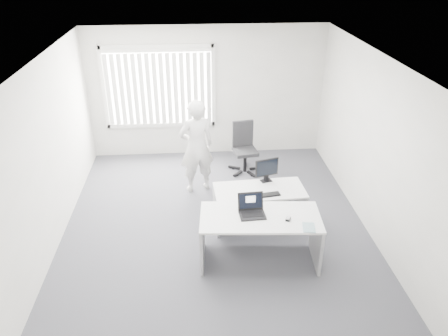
{
  "coord_description": "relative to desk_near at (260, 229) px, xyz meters",
  "views": [
    {
      "loc": [
        -0.32,
        -5.97,
        4.26
      ],
      "look_at": [
        0.15,
        0.15,
        1.06
      ],
      "focal_mm": 35.0,
      "sensor_mm": 36.0,
      "label": 1
    }
  ],
  "objects": [
    {
      "name": "monitor",
      "position": [
        0.28,
        1.22,
        0.31
      ],
      "size": [
        0.43,
        0.24,
        0.41
      ],
      "primitive_type": null,
      "rotation": [
        0.0,
        0.0,
        0.3
      ],
      "color": "black",
      "rests_on": "desk_far"
    },
    {
      "name": "wall_right",
      "position": [
        1.91,
        0.84,
        0.84
      ],
      "size": [
        0.02,
        6.0,
        2.8
      ],
      "primitive_type": "cube",
      "color": "silver",
      "rests_on": "ground"
    },
    {
      "name": "person",
      "position": [
        -0.86,
        2.19,
        0.34
      ],
      "size": [
        0.76,
        0.61,
        1.8
      ],
      "primitive_type": "imported",
      "rotation": [
        0.0,
        0.0,
        3.44
      ],
      "color": "silver",
      "rests_on": "ground"
    },
    {
      "name": "blinds",
      "position": [
        -1.59,
        3.74,
        0.96
      ],
      "size": [
        2.2,
        0.1,
        1.5
      ],
      "primitive_type": null,
      "color": "silver",
      "rests_on": "wall_back"
    },
    {
      "name": "laptop",
      "position": [
        -0.11,
        0.02,
        0.36
      ],
      "size": [
        0.39,
        0.35,
        0.29
      ],
      "primitive_type": null,
      "rotation": [
        0.0,
        0.0,
        0.06
      ],
      "color": "black",
      "rests_on": "desk_near"
    },
    {
      "name": "wall_back",
      "position": [
        -0.59,
        3.84,
        0.84
      ],
      "size": [
        5.0,
        0.02,
        2.8
      ],
      "primitive_type": "cube",
      "color": "silver",
      "rests_on": "ground"
    },
    {
      "name": "paper_sheet",
      "position": [
        0.38,
        -0.07,
        0.22
      ],
      "size": [
        0.33,
        0.27,
        0.0
      ],
      "primitive_type": "cube",
      "rotation": [
        0.0,
        0.0,
        0.2
      ],
      "color": "silver",
      "rests_on": "desk_near"
    },
    {
      "name": "ground",
      "position": [
        -0.59,
        0.84,
        -0.56
      ],
      "size": [
        6.0,
        6.0,
        0.0
      ],
      "primitive_type": "plane",
      "color": "#54555C",
      "rests_on": "ground"
    },
    {
      "name": "keyboard",
      "position": [
        0.24,
        0.75,
        0.11
      ],
      "size": [
        0.41,
        0.2,
        0.02
      ],
      "primitive_type": "cube",
      "rotation": [
        0.0,
        0.0,
        0.16
      ],
      "color": "black",
      "rests_on": "desk_far"
    },
    {
      "name": "office_chair",
      "position": [
        0.12,
        2.9,
        -0.24
      ],
      "size": [
        0.68,
        0.68,
        1.04
      ],
      "rotation": [
        0.0,
        0.0,
        0.17
      ],
      "color": "black",
      "rests_on": "ground"
    },
    {
      "name": "booklet",
      "position": [
        0.62,
        -0.33,
        0.22
      ],
      "size": [
        0.2,
        0.26,
        0.01
      ],
      "primitive_type": "cube",
      "rotation": [
        0.0,
        0.0,
        -0.17
      ],
      "color": "silver",
      "rests_on": "desk_near"
    },
    {
      "name": "wall_front",
      "position": [
        -0.59,
        -2.16,
        0.84
      ],
      "size": [
        5.0,
        0.02,
        2.8
      ],
      "primitive_type": "cube",
      "color": "silver",
      "rests_on": "ground"
    },
    {
      "name": "window",
      "position": [
        -1.59,
        3.8,
        0.99
      ],
      "size": [
        2.32,
        0.06,
        1.76
      ],
      "primitive_type": "cube",
      "color": "silver",
      "rests_on": "wall_back"
    },
    {
      "name": "ceiling",
      "position": [
        -0.59,
        0.84,
        2.24
      ],
      "size": [
        5.0,
        6.0,
        0.02
      ],
      "primitive_type": "cube",
      "color": "white",
      "rests_on": "wall_back"
    },
    {
      "name": "desk_far",
      "position": [
        0.13,
        0.94,
        -0.08
      ],
      "size": [
        1.5,
        0.77,
        0.67
      ],
      "rotation": [
        0.0,
        0.0,
        0.05
      ],
      "color": "silver",
      "rests_on": "ground"
    },
    {
      "name": "wall_left",
      "position": [
        -3.09,
        0.84,
        0.84
      ],
      "size": [
        0.02,
        6.0,
        2.8
      ],
      "primitive_type": "cube",
      "color": "silver",
      "rests_on": "ground"
    },
    {
      "name": "mouse",
      "position": [
        0.37,
        -0.12,
        0.24
      ],
      "size": [
        0.09,
        0.11,
        0.04
      ],
      "primitive_type": null,
      "rotation": [
        0.0,
        0.0,
        -0.42
      ],
      "color": "silver",
      "rests_on": "paper_sheet"
    },
    {
      "name": "desk_near",
      "position": [
        0.0,
        0.0,
        0.0
      ],
      "size": [
        1.77,
        0.93,
        0.78
      ],
      "rotation": [
        0.0,
        0.0,
        -0.07
      ],
      "color": "silver",
      "rests_on": "ground"
    }
  ]
}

